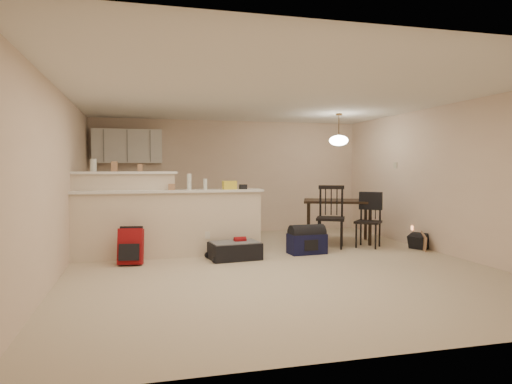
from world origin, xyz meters
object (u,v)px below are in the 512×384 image
object	(u,v)px
dining_chair_near	(331,217)
red_backpack	(131,247)
navy_duffel	(307,244)
black_daypack	(419,242)
suitcase	(235,251)
dining_chair_far	(368,220)
pendant_lamp	(339,140)
dining_table	(338,205)

from	to	relation	value
dining_chair_near	red_backpack	size ratio (longest dim) A/B	2.10
navy_duffel	black_daypack	distance (m)	2.09
dining_chair_near	navy_duffel	xyz separation A→B (m)	(-0.63, -0.46, -0.39)
suitcase	red_backpack	world-z (taller)	red_backpack
dining_chair_near	dining_chair_far	world-z (taller)	dining_chair_near
pendant_lamp	navy_duffel	xyz separation A→B (m)	(-1.03, -1.01, -1.82)
suitcase	dining_table	bearing A→B (deg)	20.29
dining_chair_far	red_backpack	world-z (taller)	dining_chair_far
dining_chair_far	navy_duffel	world-z (taller)	dining_chair_far
dining_chair_far	suitcase	world-z (taller)	dining_chair_far
pendant_lamp	black_daypack	size ratio (longest dim) A/B	2.05
dining_chair_near	black_daypack	size ratio (longest dim) A/B	3.72
dining_table	dining_chair_far	world-z (taller)	dining_chair_far
dining_chair_near	navy_duffel	distance (m)	0.87
pendant_lamp	suitcase	size ratio (longest dim) A/B	0.80
dining_table	pendant_lamp	world-z (taller)	pendant_lamp
dining_chair_near	pendant_lamp	bearing A→B (deg)	80.77
pendant_lamp	dining_chair_far	size ratio (longest dim) A/B	0.63
dining_table	dining_chair_near	distance (m)	0.71
suitcase	navy_duffel	distance (m)	1.28
pendant_lamp	red_backpack	world-z (taller)	pendant_lamp
red_backpack	dining_chair_near	bearing A→B (deg)	18.55
dining_table	navy_duffel	bearing A→B (deg)	-114.15
black_daypack	dining_table	bearing A→B (deg)	17.14
dining_table	navy_duffel	distance (m)	1.55
dining_chair_far	suitcase	xyz separation A→B (m)	(-2.58, -0.47, -0.36)
pendant_lamp	dining_chair_far	distance (m)	1.68
dining_table	suitcase	size ratio (longest dim) A/B	1.99
dining_chair_far	black_daypack	xyz separation A→B (m)	(0.78, -0.40, -0.36)
dining_chair_far	suitcase	distance (m)	2.64
navy_duffel	black_daypack	xyz separation A→B (m)	(2.09, -0.08, -0.04)
pendant_lamp	black_daypack	xyz separation A→B (m)	(1.06, -1.10, -1.86)
suitcase	dining_chair_near	bearing A→B (deg)	11.17
dining_chair_near	black_daypack	distance (m)	1.61
dining_table	black_daypack	world-z (taller)	dining_table
pendant_lamp	dining_chair_near	bearing A→B (deg)	-125.65
pendant_lamp	dining_table	bearing A→B (deg)	45.00
dining_chair_near	suitcase	xyz separation A→B (m)	(-1.90, -0.61, -0.43)
dining_chair_near	suitcase	size ratio (longest dim) A/B	1.45
red_backpack	dining_chair_far	bearing A→B (deg)	15.05
dining_table	dining_chair_far	bearing A→B (deg)	-47.29
dining_table	red_backpack	xyz separation A→B (m)	(-3.89, -1.17, -0.46)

